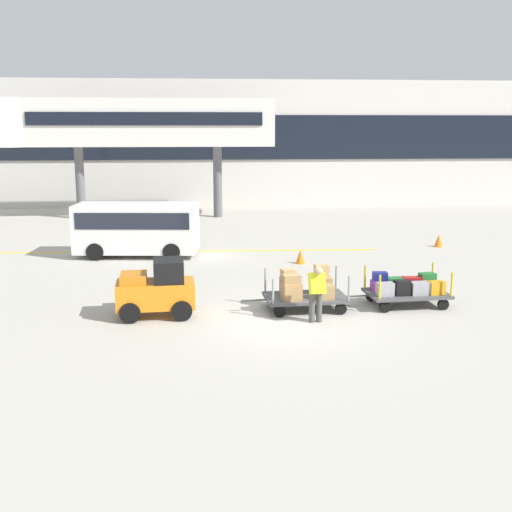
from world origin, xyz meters
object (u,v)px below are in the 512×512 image
baggage_tug (157,290)px  safety_cone_near (300,256)px  baggage_cart_lead (306,290)px  shuttle_van (137,226)px  baggage_handler (317,291)px  baggage_cart_middle (407,288)px  safety_cone_far (439,240)px

baggage_tug → safety_cone_near: baggage_tug is taller
baggage_tug → baggage_cart_lead: 4.17m
shuttle_van → safety_cone_near: (6.30, -1.99, -0.96)m
baggage_handler → safety_cone_near: 7.40m
baggage_cart_lead → baggage_handler: (0.08, -1.24, 0.29)m
baggage_cart_middle → safety_cone_near: baggage_cart_middle is taller
shuttle_van → safety_cone_far: shuttle_van is taller
baggage_tug → baggage_cart_lead: (4.16, 0.29, -0.18)m
baggage_cart_lead → shuttle_van: bearing=124.2°
safety_cone_far → baggage_cart_middle: bearing=-116.1°
baggage_cart_middle → safety_cone_near: bearing=110.4°
safety_cone_near → safety_cone_far: (6.49, 2.87, 0.00)m
baggage_tug → baggage_cart_middle: (7.15, 0.48, -0.25)m
baggage_cart_middle → safety_cone_far: (4.29, 8.78, -0.23)m
baggage_tug → safety_cone_near: size_ratio=3.94×
baggage_tug → safety_cone_near: 8.10m
baggage_cart_middle → shuttle_van: shuttle_van is taller
shuttle_van → safety_cone_far: (12.79, 0.88, -0.96)m
baggage_cart_middle → safety_cone_near: (-2.19, 5.91, -0.23)m
baggage_cart_middle → shuttle_van: 11.62m
safety_cone_near → baggage_tug: bearing=-127.8°
baggage_cart_middle → safety_cone_far: bearing=63.9°
baggage_cart_middle → baggage_handler: bearing=-153.8°
baggage_cart_middle → baggage_cart_lead: bearing=-176.3°
shuttle_van → safety_cone_far: size_ratio=9.02×
baggage_cart_middle → baggage_handler: (-2.91, -1.43, 0.36)m
safety_cone_near → shuttle_van: bearing=162.5°
shuttle_van → safety_cone_near: shuttle_van is taller
baggage_cart_middle → safety_cone_near: size_ratio=5.53×
baggage_cart_middle → safety_cone_near: 6.31m
baggage_tug → baggage_handler: baggage_tug is taller
baggage_tug → safety_cone_far: 14.72m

